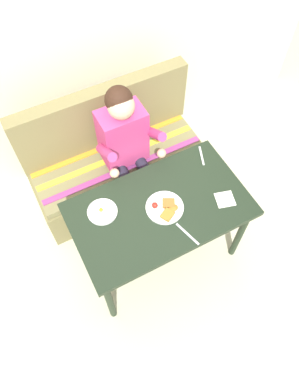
% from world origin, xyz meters
% --- Properties ---
extents(ground_plane, '(8.00, 8.00, 0.00)m').
position_xyz_m(ground_plane, '(0.00, 0.00, 0.00)').
color(ground_plane, beige).
extents(back_wall, '(4.40, 0.10, 2.60)m').
position_xyz_m(back_wall, '(0.00, 1.27, 1.30)').
color(back_wall, beige).
rests_on(back_wall, ground).
extents(table, '(1.20, 0.70, 0.73)m').
position_xyz_m(table, '(0.00, 0.00, 0.65)').
color(table, black).
rests_on(table, ground).
extents(couch, '(1.44, 0.56, 1.00)m').
position_xyz_m(couch, '(0.00, 0.76, 0.33)').
color(couch, olive).
rests_on(couch, ground).
extents(person, '(0.45, 0.61, 1.21)m').
position_xyz_m(person, '(0.04, 0.59, 0.74)').
color(person, '#BF3872').
rests_on(person, ground).
extents(plate_breakfast, '(0.25, 0.25, 0.05)m').
position_xyz_m(plate_breakfast, '(0.03, -0.02, 0.74)').
color(plate_breakfast, white).
rests_on(plate_breakfast, table).
extents(plate_eggs, '(0.20, 0.20, 0.04)m').
position_xyz_m(plate_eggs, '(-0.35, 0.15, 0.74)').
color(plate_eggs, white).
rests_on(plate_eggs, table).
extents(napkin, '(0.15, 0.15, 0.01)m').
position_xyz_m(napkin, '(0.42, -0.15, 0.73)').
color(napkin, silver).
rests_on(napkin, table).
extents(fork, '(0.08, 0.16, 0.00)m').
position_xyz_m(fork, '(0.48, 0.24, 0.73)').
color(fork, silver).
rests_on(fork, table).
extents(knife, '(0.07, 0.20, 0.00)m').
position_xyz_m(knife, '(0.06, -0.25, 0.73)').
color(knife, silver).
rests_on(knife, table).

